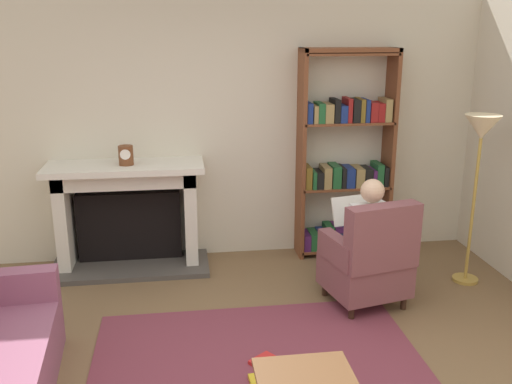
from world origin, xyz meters
name	(u,v)px	position (x,y,z in m)	size (l,w,h in m)	color
back_wall	(228,128)	(0.00, 2.55, 1.35)	(5.60, 0.10, 2.70)	beige
area_rug	(259,367)	(0.00, 0.30, 0.01)	(2.40, 1.80, 0.01)	brown
fireplace	(128,212)	(-1.04, 2.30, 0.57)	(1.55, 0.64, 1.08)	#4C4742
mantel_clock	(126,155)	(-1.01, 2.20, 1.17)	(0.14, 0.14, 0.19)	brown
bookshelf	(345,162)	(1.19, 2.33, 1.00)	(0.97, 0.32, 2.15)	brown
armchair_reading	(369,260)	(1.07, 1.12, 0.42)	(0.76, 0.75, 0.97)	#331E14
seated_reader	(363,234)	(1.04, 1.23, 0.62)	(0.44, 0.58, 1.14)	silver
side_table	(304,384)	(0.15, -0.46, 0.38)	(0.56, 0.39, 0.45)	brown
scattered_books	(269,373)	(0.05, 0.20, 0.03)	(0.33, 0.51, 0.04)	red
floor_lamp	(480,142)	(2.17, 1.47, 1.35)	(0.32, 0.32, 1.60)	#B7933F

